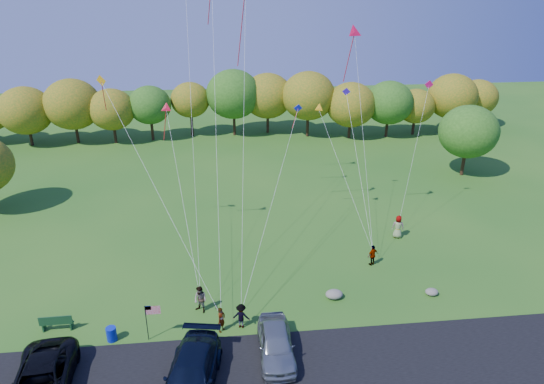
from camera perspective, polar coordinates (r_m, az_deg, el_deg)
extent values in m
plane|color=#235B1A|center=(30.15, -2.58, -15.29)|extent=(140.00, 140.00, 0.00)
cube|color=black|center=(27.14, -1.98, -20.52)|extent=(44.00, 6.00, 0.06)
cylinder|color=#3B2115|center=(67.00, -26.29, 5.78)|extent=(0.36, 0.36, 2.38)
ellipsoid|color=#255717|center=(66.17, -26.83, 8.62)|extent=(6.96, 6.96, 6.26)
cylinder|color=#3B2115|center=(68.18, -22.28, 6.96)|extent=(0.36, 0.36, 2.85)
ellipsoid|color=#255717|center=(67.37, -22.74, 9.83)|extent=(6.48, 6.48, 5.84)
cylinder|color=#3B2115|center=(66.10, -17.54, 7.21)|extent=(0.36, 0.36, 3.00)
ellipsoid|color=#255717|center=(65.30, -17.90, 10.03)|extent=(5.71, 5.71, 5.14)
cylinder|color=#3B2115|center=(64.57, -13.81, 6.90)|extent=(0.36, 0.36, 2.23)
ellipsoid|color=#255717|center=(63.88, -14.04, 9.20)|extent=(4.81, 4.81, 4.33)
cylinder|color=#3B2115|center=(65.64, -9.85, 7.86)|extent=(0.36, 0.36, 3.02)
ellipsoid|color=#346018|center=(64.76, -10.08, 10.97)|extent=(6.60, 6.60, 5.94)
cylinder|color=#3B2115|center=(65.61, -5.12, 7.88)|extent=(0.36, 0.36, 2.52)
ellipsoid|color=#346018|center=(64.89, -5.21, 10.35)|extent=(5.05, 5.05, 4.55)
cylinder|color=#3B2115|center=(63.34, -0.26, 7.32)|extent=(0.36, 0.36, 2.35)
ellipsoid|color=#255717|center=(62.48, -0.27, 10.30)|extent=(6.78, 6.78, 6.10)
cylinder|color=#3B2115|center=(63.79, 4.38, 7.39)|extent=(0.36, 0.36, 2.40)
ellipsoid|color=#346018|center=(63.03, 4.46, 9.98)|extent=(5.40, 5.40, 4.86)
cylinder|color=#3B2115|center=(66.80, 8.44, 8.17)|extent=(0.36, 0.36, 2.89)
ellipsoid|color=#346018|center=(66.02, 8.61, 10.91)|extent=(5.65, 5.65, 5.08)
cylinder|color=#3B2115|center=(66.20, 12.16, 7.70)|extent=(0.36, 0.36, 2.77)
ellipsoid|color=#255717|center=(65.43, 12.40, 10.38)|extent=(5.54, 5.54, 4.99)
cylinder|color=#3B2115|center=(67.27, 16.62, 7.60)|extent=(0.36, 0.36, 3.02)
ellipsoid|color=#346018|center=(66.43, 16.98, 10.59)|extent=(6.45, 6.45, 5.80)
cylinder|color=#3B2115|center=(70.67, 19.97, 7.79)|extent=(0.36, 0.36, 2.73)
ellipsoid|color=#346018|center=(69.99, 20.31, 10.14)|extent=(5.01, 5.01, 4.51)
cylinder|color=#3B2115|center=(74.08, 24.11, 7.91)|extent=(0.36, 0.36, 2.93)
ellipsoid|color=#255717|center=(73.33, 24.57, 10.55)|extent=(6.35, 6.35, 5.72)
cylinder|color=#3B2115|center=(54.86, 21.59, 3.26)|extent=(0.36, 0.36, 2.80)
ellipsoid|color=#255717|center=(53.89, 22.12, 6.60)|extent=(6.00, 6.00, 5.40)
imported|color=black|center=(27.87, -25.51, -19.53)|extent=(3.23, 6.15, 1.65)
imported|color=black|center=(26.05, -9.49, -20.48)|extent=(3.46, 6.33, 1.74)
imported|color=gray|center=(27.53, 0.48, -17.39)|extent=(1.95, 4.74, 1.61)
imported|color=#4C4C59|center=(29.33, -5.98, -14.71)|extent=(0.66, 0.69, 1.60)
imported|color=#4C4C59|center=(30.86, -8.42, -12.42)|extent=(1.11, 1.08, 1.80)
imported|color=#4C4C59|center=(29.52, -3.65, -14.35)|extent=(1.13, 0.82, 1.57)
imported|color=#4C4C59|center=(35.89, 11.77, -7.29)|extent=(1.01, 0.78, 1.59)
imported|color=#4C4C59|center=(39.93, 14.61, -3.98)|extent=(1.06, 0.85, 1.90)
cube|color=#174021|center=(32.12, -23.94, -13.90)|extent=(1.88, 0.15, 0.06)
cube|color=#174021|center=(31.80, -24.13, -13.65)|extent=(1.88, 0.09, 0.57)
cube|color=#174021|center=(32.50, -25.23, -14.16)|extent=(0.09, 0.47, 0.44)
cube|color=#174021|center=(32.01, -22.50, -14.26)|extent=(0.09, 0.47, 0.44)
cylinder|color=#0B20AD|center=(30.21, -18.36, -15.57)|extent=(0.57, 0.57, 0.86)
cylinder|color=black|center=(29.22, -14.53, -14.69)|extent=(0.05, 0.05, 2.35)
cube|color=red|center=(28.65, -13.85, -13.35)|extent=(0.85, 0.56, 0.02)
cube|color=navy|center=(28.60, -14.39, -13.07)|extent=(0.34, 0.02, 0.26)
ellipsoid|color=gray|center=(32.31, 7.32, -11.85)|extent=(1.13, 0.89, 0.57)
ellipsoid|color=gray|center=(34.03, 18.28, -11.10)|extent=(0.85, 0.71, 0.44)
cone|color=#C98A0D|center=(37.35, 5.53, 9.80)|extent=(0.79, 0.59, 0.72)
cone|color=red|center=(35.04, 9.69, 18.07)|extent=(1.22, 0.85, 0.99)
cube|color=#F0106E|center=(40.49, 17.99, 11.93)|extent=(0.71, 0.17, 0.70)
cube|color=#F9A415|center=(35.67, -19.46, 12.26)|extent=(0.71, 0.43, 0.79)
cube|color=#4717E8|center=(41.85, 8.73, 11.60)|extent=(0.69, 0.23, 0.67)
cone|color=#BA0D27|center=(35.39, -12.35, 9.63)|extent=(0.87, 0.51, 0.76)
cube|color=#1C23FD|center=(37.51, 3.08, 9.83)|extent=(0.67, 0.25, 0.64)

